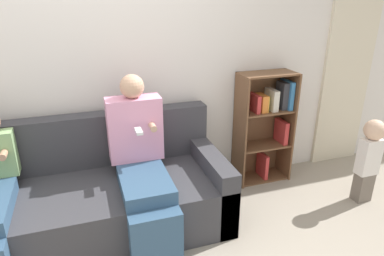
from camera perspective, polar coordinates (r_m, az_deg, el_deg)
name	(u,v)px	position (r m, az deg, el deg)	size (l,w,h in m)	color
back_wall	(89,65)	(3.05, -16.76, 9.97)	(10.00, 0.06, 2.55)	silver
curtain_panel	(348,63)	(4.09, 24.62, 9.76)	(0.60, 0.04, 2.27)	beige
couch	(95,198)	(2.96, -15.83, -11.11)	(2.12, 0.92, 0.89)	#38383D
adult_seated	(141,158)	(2.73, -8.51, -4.99)	(0.44, 0.85, 1.25)	#335170
toddler_standing	(369,156)	(3.51, 27.43, -4.15)	(0.19, 0.19, 0.81)	#70665B
bookshelf	(265,123)	(3.55, 12.08, 0.86)	(0.56, 0.29, 1.13)	brown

